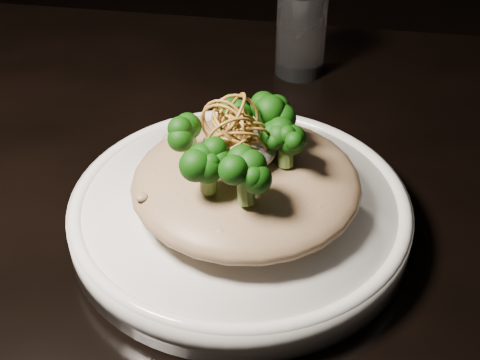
# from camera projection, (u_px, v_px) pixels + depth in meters

# --- Properties ---
(table) EXTENTS (1.10, 0.80, 0.75)m
(table) POSITION_uv_depth(u_px,v_px,m) (216.00, 254.00, 0.71)
(table) COLOR black
(table) RESTS_ON ground
(plate) EXTENTS (0.31, 0.31, 0.03)m
(plate) POSITION_uv_depth(u_px,v_px,m) (240.00, 214.00, 0.61)
(plate) COLOR white
(plate) RESTS_ON table
(risotto) EXTENTS (0.20, 0.20, 0.04)m
(risotto) POSITION_uv_depth(u_px,v_px,m) (246.00, 182.00, 0.58)
(risotto) COLOR brown
(risotto) RESTS_ON plate
(broccoli) EXTENTS (0.14, 0.14, 0.05)m
(broccoli) POSITION_uv_depth(u_px,v_px,m) (239.00, 139.00, 0.55)
(broccoli) COLOR black
(broccoli) RESTS_ON risotto
(cheese) EXTENTS (0.07, 0.07, 0.02)m
(cheese) POSITION_uv_depth(u_px,v_px,m) (239.00, 148.00, 0.57)
(cheese) COLOR white
(cheese) RESTS_ON risotto
(shallots) EXTENTS (0.06, 0.06, 0.04)m
(shallots) POSITION_uv_depth(u_px,v_px,m) (235.00, 124.00, 0.55)
(shallots) COLOR brown
(shallots) RESTS_ON cheese
(drinking_glass) EXTENTS (0.07, 0.07, 0.11)m
(drinking_glass) POSITION_uv_depth(u_px,v_px,m) (301.00, 33.00, 0.82)
(drinking_glass) COLOR white
(drinking_glass) RESTS_ON table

